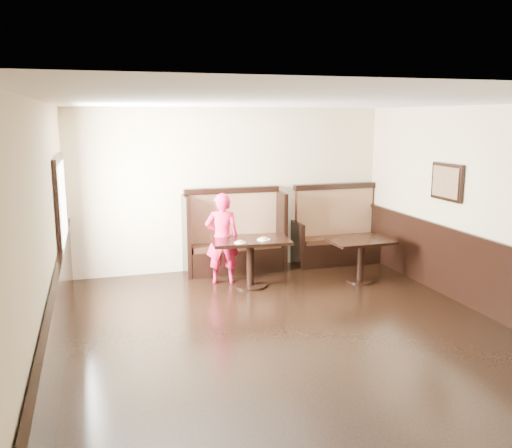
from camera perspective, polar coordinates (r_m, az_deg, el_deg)
name	(u,v)px	position (r m, az deg, el deg)	size (l,w,h in m)	color
ground	(304,344)	(6.59, 5.09, -12.46)	(7.00, 7.00, 0.00)	black
room_shell	(273,285)	(6.51, 1.81, -6.45)	(7.00, 7.00, 7.00)	beige
booth_main	(234,241)	(9.42, -2.33, -1.80)	(1.75, 0.72, 1.45)	black
booth_neighbor	(336,237)	(10.08, 8.47, -1.32)	(1.65, 0.72, 1.45)	black
table_main	(250,250)	(8.50, -0.61, -2.77)	(1.27, 0.86, 0.77)	black
table_neighbor	(361,250)	(8.95, 10.98, -2.75)	(1.01, 0.68, 0.69)	black
child	(222,238)	(8.67, -3.58, -1.53)	(0.54, 0.35, 1.47)	#DA1745
pizza_plate_left	(240,242)	(8.20, -1.69, -1.91)	(0.18, 0.18, 0.03)	white
pizza_plate_right	(264,239)	(8.40, 0.81, -1.58)	(0.21, 0.21, 0.04)	white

